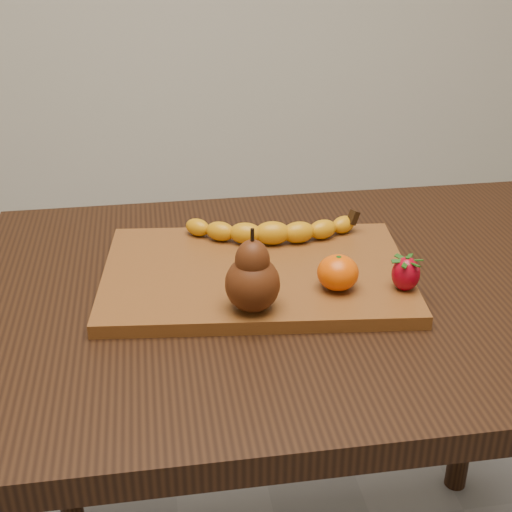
{
  "coord_description": "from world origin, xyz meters",
  "views": [
    {
      "loc": [
        -0.23,
        -0.9,
        1.27
      ],
      "look_at": [
        -0.08,
        0.02,
        0.8
      ],
      "focal_mm": 50.0,
      "sensor_mm": 36.0,
      "label": 1
    }
  ],
  "objects": [
    {
      "name": "banana",
      "position": [
        -0.04,
        0.1,
        0.8
      ],
      "size": [
        0.24,
        0.09,
        0.04
      ],
      "primitive_type": null,
      "rotation": [
        0.0,
        0.0,
        -0.11
      ],
      "color": "orange",
      "rests_on": "cutting_board"
    },
    {
      "name": "cutting_board",
      "position": [
        -0.08,
        0.02,
        0.77
      ],
      "size": [
        0.48,
        0.35,
        0.02
      ],
      "primitive_type": "cube",
      "rotation": [
        0.0,
        0.0,
        -0.11
      ],
      "color": "brown",
      "rests_on": "table"
    },
    {
      "name": "table",
      "position": [
        0.0,
        0.0,
        0.66
      ],
      "size": [
        1.0,
        0.7,
        0.76
      ],
      "color": "black",
      "rests_on": "ground"
    },
    {
      "name": "mandarin",
      "position": [
        0.02,
        -0.05,
        0.8
      ],
      "size": [
        0.08,
        0.08,
        0.05
      ],
      "primitive_type": "ellipsoid",
      "rotation": [
        0.0,
        0.0,
        0.4
      ],
      "color": "#E14F02",
      "rests_on": "cutting_board"
    },
    {
      "name": "strawberry",
      "position": [
        0.12,
        -0.07,
        0.8
      ],
      "size": [
        0.04,
        0.04,
        0.05
      ],
      "primitive_type": null,
      "rotation": [
        0.0,
        0.0,
        -0.06
      ],
      "color": "#9B0416",
      "rests_on": "cutting_board"
    },
    {
      "name": "pear",
      "position": [
        -0.1,
        -0.09,
        0.84
      ],
      "size": [
        0.07,
        0.07,
        0.11
      ],
      "primitive_type": null,
      "rotation": [
        0.0,
        0.0,
        -0.02
      ],
      "color": "#4D220C",
      "rests_on": "cutting_board"
    }
  ]
}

